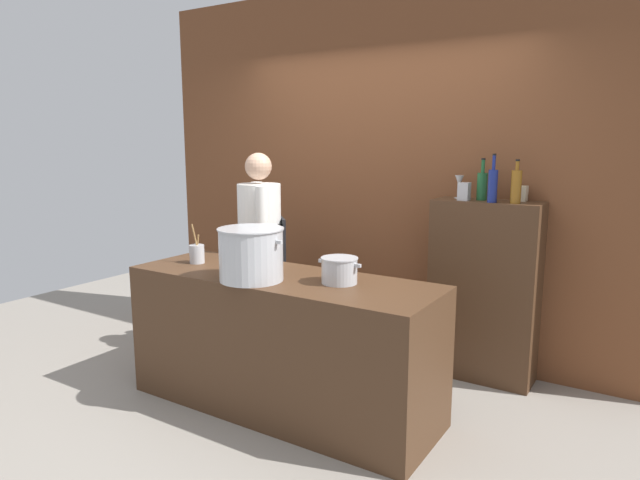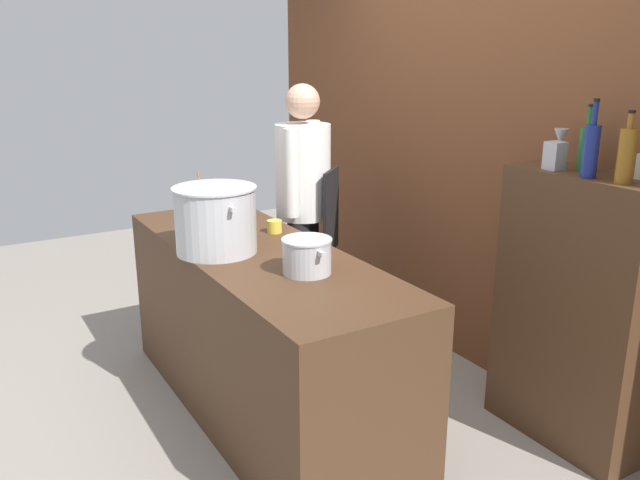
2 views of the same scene
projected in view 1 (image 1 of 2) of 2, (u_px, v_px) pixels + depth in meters
The scene contains 15 objects.
ground_plane at pixel (283, 407), 3.73m from camera, with size 8.00×8.00×0.00m, color gray.
brick_back_panel at pixel (380, 171), 4.63m from camera, with size 4.40×0.10×3.00m, color brown.
prep_counter at pixel (282, 343), 3.65m from camera, with size 2.07×0.70×0.90m, color #472D1C.
bar_cabinet at pixel (484, 291), 4.10m from camera, with size 0.76×0.32×1.33m, color #472D1C.
chef at pixel (260, 241), 4.43m from camera, with size 0.44×0.44×1.66m.
stockpot_large at pixel (251, 254), 3.43m from camera, with size 0.47×0.41×0.33m.
stockpot_small at pixel (339, 270), 3.38m from camera, with size 0.29×0.23×0.16m.
utensil_crock at pixel (197, 254), 3.93m from camera, with size 0.10×0.10×0.28m.
butter_jar at pixel (270, 260), 3.88m from camera, with size 0.08×0.08×0.07m, color yellow.
wine_bottle_green at pixel (482, 185), 4.00m from camera, with size 0.07×0.07×0.30m.
wine_bottle_amber at pixel (516, 186), 3.79m from camera, with size 0.07×0.07×0.30m.
wine_bottle_cobalt at pixel (493, 185), 3.85m from camera, with size 0.07×0.07×0.34m.
wine_glass_wide at pixel (459, 182), 4.13m from camera, with size 0.07×0.07×0.17m.
spice_tin_cream at pixel (521, 194), 3.93m from camera, with size 0.08×0.08×0.11m, color beige.
spice_tin_silver at pixel (464, 191), 3.99m from camera, with size 0.08×0.08×0.13m, color #B2B2B7.
Camera 1 is at (2.07, -2.81, 1.76)m, focal length 31.35 mm.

